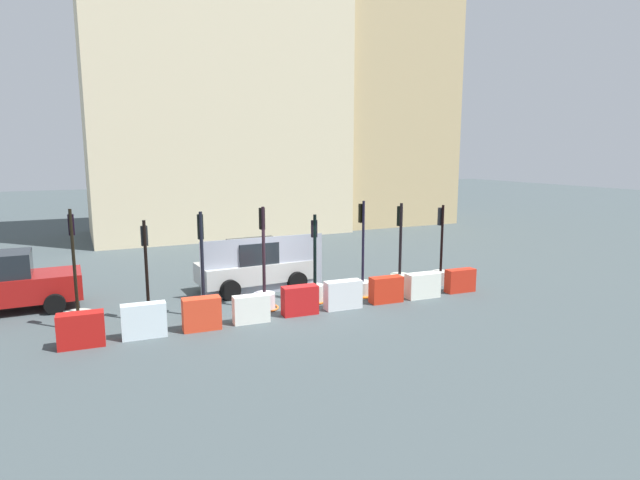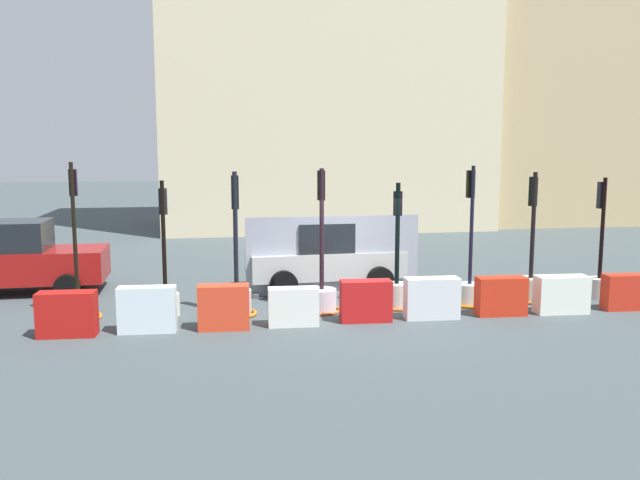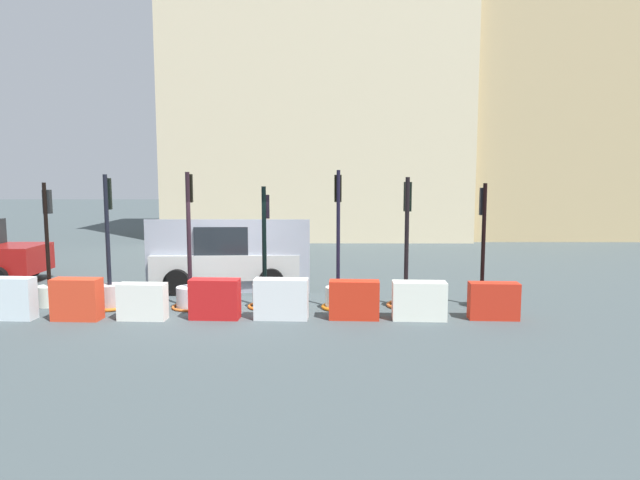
% 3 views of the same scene
% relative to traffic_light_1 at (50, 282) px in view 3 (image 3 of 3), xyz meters
% --- Properties ---
extents(ground_plane, '(120.00, 120.00, 0.00)m').
position_rel_traffic_light_1_xyz_m(ground_plane, '(4.19, -0.31, -0.57)').
color(ground_plane, '#414C4F').
extents(traffic_light_1, '(0.59, 0.59, 2.94)m').
position_rel_traffic_light_1_xyz_m(traffic_light_1, '(0.00, 0.00, 0.00)').
color(traffic_light_1, silver).
rests_on(traffic_light_1, ground_plane).
extents(traffic_light_2, '(0.87, 0.87, 3.13)m').
position_rel_traffic_light_1_xyz_m(traffic_light_2, '(1.53, -0.23, -0.10)').
color(traffic_light_2, '#BAA6A5').
rests_on(traffic_light_2, ground_plane).
extents(traffic_light_3, '(0.88, 0.88, 3.19)m').
position_rel_traffic_light_1_xyz_m(traffic_light_3, '(3.42, -0.20, -0.07)').
color(traffic_light_3, silver).
rests_on(traffic_light_3, ground_plane).
extents(traffic_light_4, '(0.81, 0.81, 2.86)m').
position_rel_traffic_light_1_xyz_m(traffic_light_4, '(5.16, -0.14, -0.08)').
color(traffic_light_4, beige).
rests_on(traffic_light_4, ground_plane).
extents(traffic_light_5, '(0.79, 0.79, 3.23)m').
position_rel_traffic_light_1_xyz_m(traffic_light_5, '(6.89, -0.22, -0.05)').
color(traffic_light_5, silver).
rests_on(traffic_light_5, ground_plane).
extents(traffic_light_6, '(0.91, 0.91, 3.07)m').
position_rel_traffic_light_1_xyz_m(traffic_light_6, '(8.50, -0.03, -0.11)').
color(traffic_light_6, beige).
rests_on(traffic_light_6, ground_plane).
extents(traffic_light_7, '(0.58, 0.58, 2.93)m').
position_rel_traffic_light_1_xyz_m(traffic_light_7, '(10.31, -0.01, 0.01)').
color(traffic_light_7, beige).
rests_on(traffic_light_7, ground_plane).
extents(construction_barrier_1, '(1.15, 0.42, 0.92)m').
position_rel_traffic_light_1_xyz_m(construction_barrier_1, '(-0.27, -1.28, -0.11)').
color(construction_barrier_1, silver).
rests_on(construction_barrier_1, ground_plane).
extents(construction_barrier_2, '(1.04, 0.49, 0.90)m').
position_rel_traffic_light_1_xyz_m(construction_barrier_2, '(1.23, -1.31, -0.12)').
color(construction_barrier_2, red).
rests_on(construction_barrier_2, ground_plane).
extents(construction_barrier_3, '(1.05, 0.42, 0.80)m').
position_rel_traffic_light_1_xyz_m(construction_barrier_3, '(2.64, -1.30, -0.17)').
color(construction_barrier_3, white).
rests_on(construction_barrier_3, ground_plane).
extents(construction_barrier_4, '(1.09, 0.48, 0.88)m').
position_rel_traffic_light_1_xyz_m(construction_barrier_4, '(4.19, -1.20, -0.13)').
color(construction_barrier_4, red).
rests_on(construction_barrier_4, ground_plane).
extents(construction_barrier_5, '(1.18, 0.48, 0.89)m').
position_rel_traffic_light_1_xyz_m(construction_barrier_5, '(5.63, -1.21, -0.13)').
color(construction_barrier_5, silver).
rests_on(construction_barrier_5, ground_plane).
extents(construction_barrier_6, '(1.10, 0.47, 0.84)m').
position_rel_traffic_light_1_xyz_m(construction_barrier_6, '(7.22, -1.19, -0.15)').
color(construction_barrier_6, red).
rests_on(construction_barrier_6, ground_plane).
extents(construction_barrier_7, '(1.17, 0.51, 0.83)m').
position_rel_traffic_light_1_xyz_m(construction_barrier_7, '(8.62, -1.23, -0.15)').
color(construction_barrier_7, white).
rests_on(construction_barrier_7, ground_plane).
extents(construction_barrier_8, '(1.08, 0.44, 0.81)m').
position_rel_traffic_light_1_xyz_m(construction_barrier_8, '(10.24, -1.19, -0.17)').
color(construction_barrier_8, red).
rests_on(construction_barrier_8, ground_plane).
extents(car_silver_hatchback, '(4.04, 2.23, 1.76)m').
position_rel_traffic_light_1_xyz_m(car_silver_hatchback, '(3.92, 2.19, 0.28)').
color(car_silver_hatchback, '#B1B3AF').
rests_on(car_silver_hatchback, ground_plane).
extents(building_main_facade, '(15.01, 7.74, 16.96)m').
position_rel_traffic_light_1_xyz_m(building_main_facade, '(6.22, 16.13, 7.92)').
color(building_main_facade, beige).
rests_on(building_main_facade, ground_plane).
extents(building_corner_block, '(11.49, 6.58, 15.31)m').
position_rel_traffic_light_1_xyz_m(building_corner_block, '(16.31, 16.13, 7.11)').
color(building_corner_block, tan).
rests_on(building_corner_block, ground_plane).
extents(site_fence_panel, '(4.36, 0.50, 1.96)m').
position_rel_traffic_light_1_xyz_m(site_fence_panel, '(4.00, 1.50, 0.37)').
color(site_fence_panel, '#939AA8').
rests_on(site_fence_panel, ground_plane).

